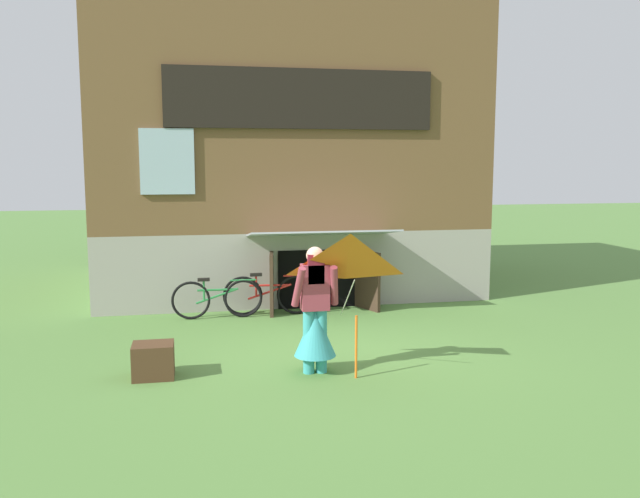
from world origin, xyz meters
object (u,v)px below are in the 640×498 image
Objects in this scene: bicycle_green at (217,298)px; person at (315,320)px; wooden_crate at (153,361)px; bicycle_red at (269,294)px; kite at (350,275)px.

person is at bearing -70.66° from bicycle_green.
person is at bearing -5.76° from wooden_crate.
bicycle_green is at bearing -168.84° from bicycle_red.
wooden_crate is at bearing 151.13° from person.
bicycle_green is at bearing 73.37° from wooden_crate.
kite reaches higher than person.
person is 0.95× the size of kite.
person is 3.20× the size of wooden_crate.
person reaches higher than wooden_crate.
person is 3.36m from bicycle_green.
kite is 3.36× the size of wooden_crate.
bicycle_green is 3.06× the size of wooden_crate.
person is at bearing -81.94° from bicycle_red.
person is 3.28m from bicycle_red.
person is 1.04× the size of bicycle_green.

